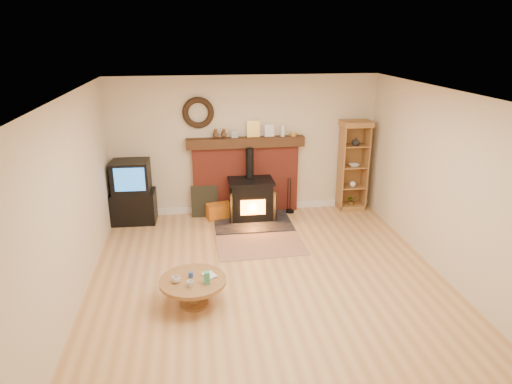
{
  "coord_description": "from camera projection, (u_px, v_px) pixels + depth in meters",
  "views": [
    {
      "loc": [
        -0.97,
        -5.59,
        3.32
      ],
      "look_at": [
        -0.04,
        1.0,
        0.98
      ],
      "focal_mm": 32.0,
      "sensor_mm": 36.0,
      "label": 1
    }
  ],
  "objects": [
    {
      "name": "area_rug",
      "position": [
        260.0,
        245.0,
        7.52
      ],
      "size": [
        1.47,
        1.03,
        0.01
      ],
      "primitive_type": "cube",
      "rotation": [
        0.0,
        0.0,
        0.03
      ],
      "color": "brown",
      "rests_on": "ground"
    },
    {
      "name": "tv_unit",
      "position": [
        133.0,
        193.0,
        8.29
      ],
      "size": [
        0.81,
        0.59,
        1.16
      ],
      "color": "black",
      "rests_on": "ground"
    },
    {
      "name": "wood_stove",
      "position": [
        251.0,
        200.0,
        8.46
      ],
      "size": [
        1.4,
        1.0,
        1.32
      ],
      "color": "black",
      "rests_on": "ground"
    },
    {
      "name": "leaning_painting",
      "position": [
        205.0,
        201.0,
        8.62
      ],
      "size": [
        0.5,
        0.13,
        0.59
      ],
      "primitive_type": "cube",
      "rotation": [
        -0.17,
        0.0,
        0.0
      ],
      "color": "black",
      "rests_on": "ground"
    },
    {
      "name": "ground",
      "position": [
        269.0,
        281.0,
        6.45
      ],
      "size": [
        5.5,
        5.5,
        0.0
      ],
      "primitive_type": "plane",
      "color": "#B9844D",
      "rests_on": "ground"
    },
    {
      "name": "fire_tools",
      "position": [
        290.0,
        207.0,
        8.86
      ],
      "size": [
        0.16,
        0.16,
        0.7
      ],
      "color": "black",
      "rests_on": "ground"
    },
    {
      "name": "curio_cabinet",
      "position": [
        353.0,
        166.0,
        8.81
      ],
      "size": [
        0.56,
        0.41,
        1.76
      ],
      "color": "olive",
      "rests_on": "ground"
    },
    {
      "name": "room_shell",
      "position": [
        267.0,
        162.0,
        5.96
      ],
      "size": [
        5.02,
        5.52,
        2.61
      ],
      "color": "beige",
      "rests_on": "ground"
    },
    {
      "name": "chimney_breast",
      "position": [
        246.0,
        172.0,
        8.67
      ],
      "size": [
        2.2,
        0.22,
        1.78
      ],
      "color": "#9B3727",
      "rests_on": "ground"
    },
    {
      "name": "coffee_table",
      "position": [
        193.0,
        284.0,
        5.78
      ],
      "size": [
        0.85,
        0.85,
        0.53
      ],
      "color": "brown",
      "rests_on": "ground"
    },
    {
      "name": "firelog_box",
      "position": [
        219.0,
        211.0,
        8.57
      ],
      "size": [
        0.5,
        0.37,
        0.28
      ],
      "primitive_type": "cube",
      "rotation": [
        0.0,
        0.0,
        0.22
      ],
      "color": "gold",
      "rests_on": "ground"
    }
  ]
}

